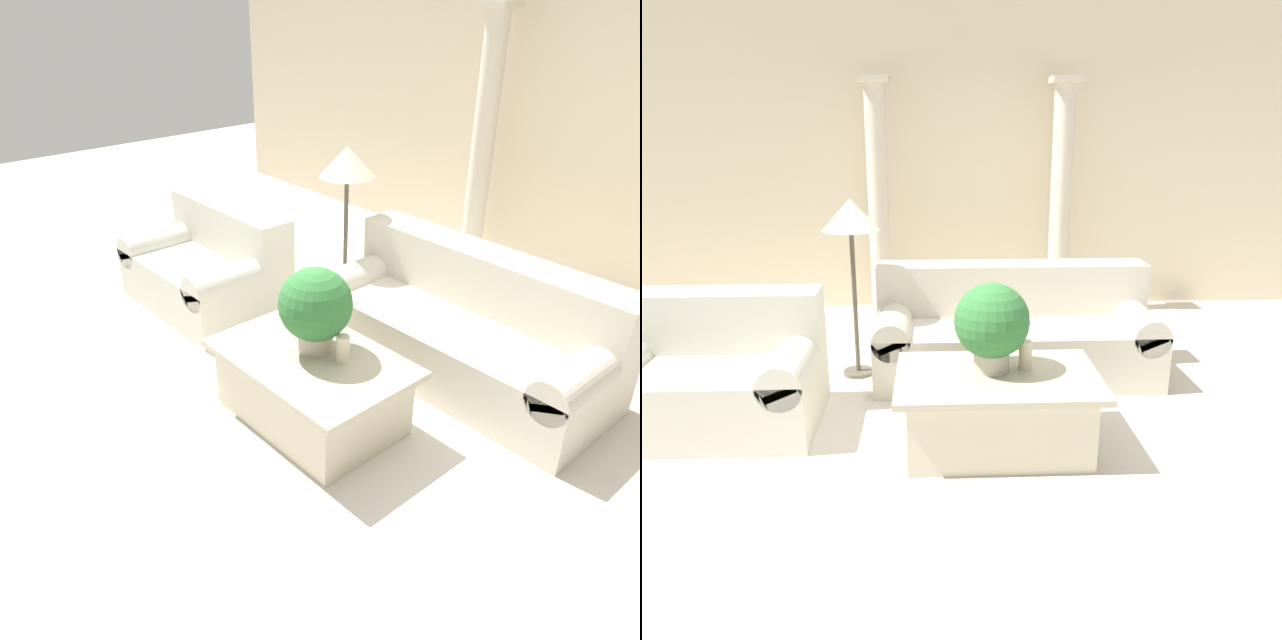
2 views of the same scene
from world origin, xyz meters
TOP-DOWN VIEW (x-y plane):
  - ground_plane at (0.00, 0.00)m, footprint 16.00×16.00m
  - wall_back at (0.00, 2.86)m, footprint 10.00×0.06m
  - sofa_long at (0.27, 0.80)m, footprint 2.16×0.90m
  - loveseat at (-1.82, 0.02)m, footprint 1.37×0.90m
  - coffee_table at (0.02, -0.40)m, footprint 1.22×0.82m
  - potted_plant at (-0.02, -0.33)m, footprint 0.46×0.46m
  - pillar_candle at (0.20, -0.30)m, footprint 0.08×0.08m
  - floor_lamp at (-0.97, 0.82)m, footprint 0.43×0.43m
  - column_left at (-0.90, 2.49)m, footprint 0.29×0.29m

SIDE VIEW (x-z plane):
  - ground_plane at x=0.00m, z-range 0.00..0.00m
  - coffee_table at x=0.02m, z-range 0.01..0.48m
  - sofa_long at x=0.27m, z-range -0.09..0.76m
  - loveseat at x=-1.82m, z-range -0.08..0.76m
  - pillar_candle at x=0.20m, z-range 0.47..0.65m
  - potted_plant at x=-0.02m, z-range 0.50..1.05m
  - column_left at x=-0.90m, z-range 0.03..2.38m
  - floor_lamp at x=-0.97m, z-range 0.51..1.90m
  - wall_back at x=0.00m, z-range 0.00..3.20m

